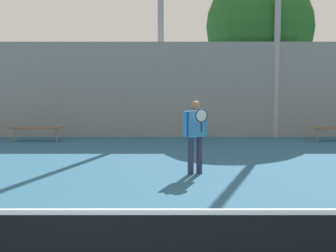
# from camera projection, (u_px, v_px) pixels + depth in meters

# --- Properties ---
(tennis_player) EXTENTS (0.57, 0.51, 1.71)m
(tennis_player) POSITION_uv_depth(u_px,v_px,m) (198.00, 132.00, 10.79)
(tennis_player) COLOR #282D47
(tennis_player) RESTS_ON ground_plane
(bench_courtside_near) EXTENTS (1.85, 0.40, 0.49)m
(bench_courtside_near) POSITION_uv_depth(u_px,v_px,m) (38.00, 128.00, 16.55)
(bench_courtside_near) COLOR brown
(bench_courtside_near) RESTS_ON ground_plane
(back_fence) EXTENTS (27.95, 0.06, 3.58)m
(back_fence) POSITION_uv_depth(u_px,v_px,m) (151.00, 90.00, 17.62)
(back_fence) COLOR gray
(back_fence) RESTS_ON ground_plane
(tree_green_tall) EXTENTS (4.52, 4.52, 6.66)m
(tree_green_tall) POSITION_uv_depth(u_px,v_px,m) (262.00, 27.00, 19.75)
(tree_green_tall) COLOR brown
(tree_green_tall) RESTS_ON ground_plane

